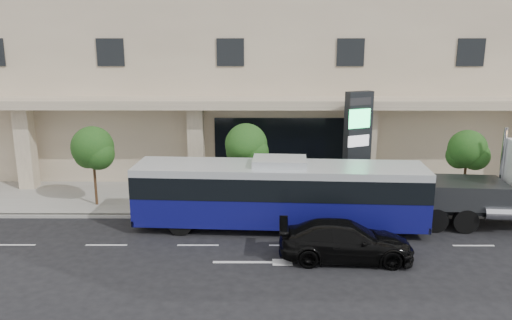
{
  "coord_description": "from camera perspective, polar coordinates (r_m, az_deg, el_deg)",
  "views": [
    {
      "loc": [
        -1.39,
        -21.72,
        8.71
      ],
      "look_at": [
        -1.48,
        2.0,
        2.98
      ],
      "focal_mm": 35.0,
      "sensor_mm": 36.0,
      "label": 1
    }
  ],
  "objects": [
    {
      "name": "tree_mid",
      "position": [
        25.9,
        -1.08,
        1.42
      ],
      "size": [
        2.28,
        2.2,
        4.38
      ],
      "color": "#422B19",
      "rests_on": "sidewalk"
    },
    {
      "name": "ground",
      "position": [
        23.44,
        3.64,
        -8.27
      ],
      "size": [
        120.0,
        120.0,
        0.0
      ],
      "primitive_type": "plane",
      "color": "black",
      "rests_on": "ground"
    },
    {
      "name": "curb",
      "position": [
        25.28,
        3.38,
        -6.42
      ],
      "size": [
        120.0,
        0.3,
        0.15
      ],
      "primitive_type": "cube",
      "color": "gray",
      "rests_on": "ground"
    },
    {
      "name": "tree_left",
      "position": [
        27.31,
        -18.11,
        1.06
      ],
      "size": [
        2.27,
        2.2,
        4.22
      ],
      "color": "#422B19",
      "rests_on": "sidewalk"
    },
    {
      "name": "black_sedan",
      "position": [
        20.77,
        10.21,
        -9.08
      ],
      "size": [
        5.51,
        2.44,
        1.57
      ],
      "primitive_type": "imported",
      "rotation": [
        0.0,
        0.0,
        1.53
      ],
      "color": "black",
      "rests_on": "ground"
    },
    {
      "name": "convention_center",
      "position": [
        37.19,
        2.45,
        15.51
      ],
      "size": [
        60.0,
        17.6,
        20.0
      ],
      "color": "tan",
      "rests_on": "ground"
    },
    {
      "name": "signage_pylon",
      "position": [
        27.17,
        11.49,
        1.54
      ],
      "size": [
        1.56,
        1.11,
        5.95
      ],
      "rotation": [
        0.0,
        0.0,
        0.43
      ],
      "color": "black",
      "rests_on": "sidewalk"
    },
    {
      "name": "tree_right",
      "position": [
        28.14,
        23.04,
        0.85
      ],
      "size": [
        2.1,
        2.0,
        4.04
      ],
      "color": "#422B19",
      "rests_on": "sidewalk"
    },
    {
      "name": "sidewalk",
      "position": [
        28.11,
        3.05,
        -4.33
      ],
      "size": [
        120.0,
        6.0,
        0.15
      ],
      "primitive_type": "cube",
      "color": "gray",
      "rests_on": "ground"
    },
    {
      "name": "city_bus",
      "position": [
        23.41,
        2.66,
        -3.77
      ],
      "size": [
        13.61,
        3.65,
        3.41
      ],
      "rotation": [
        0.0,
        0.0,
        -0.06
      ],
      "color": "black",
      "rests_on": "ground"
    }
  ]
}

